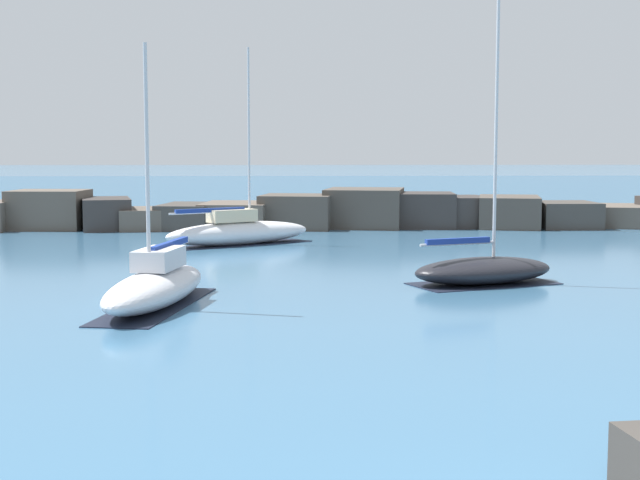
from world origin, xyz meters
name	(u,v)px	position (x,y,z in m)	size (l,w,h in m)	color
open_sea_beyond	(312,188)	(0.00, 106.70, 0.00)	(400.00, 116.00, 0.01)	#2D5B7F
breakwater_jetty	(377,212)	(2.34, 46.76, 0.99)	(58.60, 6.70, 2.44)	brown
sailboat_moored_0	(238,231)	(-5.91, 36.66, 0.71)	(7.99, 6.13, 10.13)	white
sailboat_moored_1	(156,285)	(-7.56, 18.46, 0.66)	(3.35, 7.83, 8.07)	silver
sailboat_moored_2	(483,269)	(3.74, 22.64, 0.54)	(6.09, 4.27, 10.93)	black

